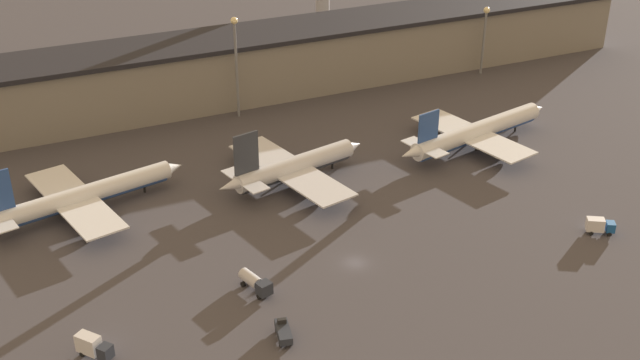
{
  "coord_description": "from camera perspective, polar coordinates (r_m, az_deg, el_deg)",
  "views": [
    {
      "loc": [
        -57.39,
        -108.04,
        81.38
      ],
      "look_at": [
        3.09,
        21.8,
        6.0
      ],
      "focal_mm": 45.0,
      "sensor_mm": 36.0,
      "label": 1
    }
  ],
  "objects": [
    {
      "name": "airplane_0",
      "position": [
        167.91,
        -16.68,
        -1.15
      ],
      "size": [
        45.35,
        34.02,
        13.83
      ],
      "rotation": [
        0.0,
        0.0,
        0.21
      ],
      "color": "white",
      "rests_on": "ground"
    },
    {
      "name": "service_vehicle_3",
      "position": [
        129.45,
        -15.83,
        -11.31
      ],
      "size": [
        5.31,
        6.06,
        3.73
      ],
      "rotation": [
        0.0,
        0.0,
        -0.92
      ],
      "color": "#282D38",
      "rests_on": "ground"
    },
    {
      "name": "lamp_post_1",
      "position": [
        201.93,
        -6.0,
        8.85
      ],
      "size": [
        1.8,
        1.8,
        26.01
      ],
      "color": "slate",
      "rests_on": "ground"
    },
    {
      "name": "terminal_building",
      "position": [
        214.82,
        -8.05,
        7.7
      ],
      "size": [
        256.09,
        21.17,
        17.26
      ],
      "color": "gray",
      "rests_on": "ground"
    },
    {
      "name": "lamp_post_2",
      "position": [
        236.69,
        11.63,
        10.38
      ],
      "size": [
        1.8,
        1.8,
        19.68
      ],
      "color": "slate",
      "rests_on": "ground"
    },
    {
      "name": "airplane_1",
      "position": [
        172.26,
        -1.91,
        0.94
      ],
      "size": [
        37.22,
        36.42,
        14.75
      ],
      "rotation": [
        0.0,
        0.0,
        0.21
      ],
      "color": "silver",
      "rests_on": "ground"
    },
    {
      "name": "service_vehicle_0",
      "position": [
        163.63,
        19.24,
        -3.07
      ],
      "size": [
        5.61,
        4.53,
        3.21
      ],
      "rotation": [
        0.0,
        0.0,
        -0.55
      ],
      "color": "#195199",
      "rests_on": "ground"
    },
    {
      "name": "service_vehicle_1",
      "position": [
        139.13,
        -4.62,
        -7.27
      ],
      "size": [
        4.08,
        7.52,
        2.98
      ],
      "rotation": [
        0.0,
        0.0,
        -1.3
      ],
      "color": "#282D38",
      "rests_on": "ground"
    },
    {
      "name": "airplane_2",
      "position": [
        192.09,
        11.06,
        3.37
      ],
      "size": [
        47.42,
        32.94,
        12.86
      ],
      "rotation": [
        0.0,
        0.0,
        0.21
      ],
      "color": "white",
      "rests_on": "ground"
    },
    {
      "name": "service_vehicle_2",
      "position": [
        128.77,
        -2.62,
        -10.72
      ],
      "size": [
        3.22,
        5.87,
        2.8
      ],
      "rotation": [
        0.0,
        0.0,
        1.35
      ],
      "color": "#282D38",
      "rests_on": "ground"
    },
    {
      "name": "ground",
      "position": [
        146.93,
        2.51,
        -5.91
      ],
      "size": [
        600.0,
        600.0,
        0.0
      ],
      "primitive_type": "plane",
      "color": "#423F44"
    }
  ]
}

